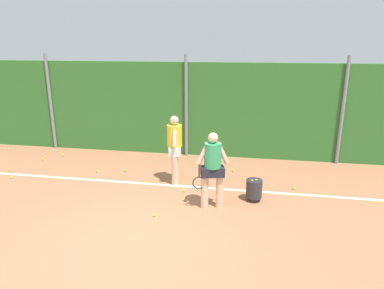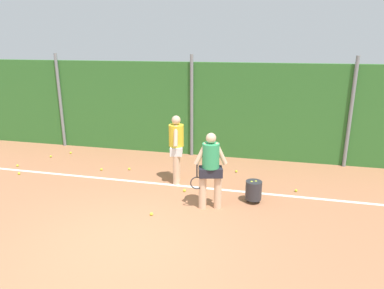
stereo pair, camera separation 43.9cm
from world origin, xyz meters
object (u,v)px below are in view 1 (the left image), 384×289
Objects in this scene: player_midcourt at (175,146)px; tennis_ball_1 at (43,159)px; tennis_ball_7 at (184,191)px; tennis_ball_10 at (97,171)px; tennis_ball_4 at (233,170)px; tennis_ball_8 at (154,215)px; tennis_ball_6 at (294,188)px; tennis_ball_3 at (12,177)px; ball_hopper at (254,189)px; tennis_ball_9 at (125,170)px; tennis_ball_5 at (9,169)px; tennis_ball_0 at (63,155)px; player_foreground_near at (212,167)px.

player_midcourt is 26.24× the size of tennis_ball_1.
tennis_ball_7 is 2.76m from tennis_ball_10.
tennis_ball_4 is 3.22m from tennis_ball_8.
player_midcourt reaches higher than tennis_ball_6.
tennis_ball_3 is 4.49m from tennis_ball_8.
tennis_ball_1 and tennis_ball_3 have the same top height.
ball_hopper is 3.75m from tennis_ball_9.
tennis_ball_1 is 5.19m from tennis_ball_8.
tennis_ball_4 and tennis_ball_6 have the same top height.
tennis_ball_5 is 5.12m from tennis_ball_8.
tennis_ball_6 is (7.74, 0.04, 0.00)m from tennis_ball_5.
tennis_ball_0 is at bearing 168.59° from tennis_ball_6.
tennis_ball_4 is at bearing 107.90° from ball_hopper.
tennis_ball_7 is (4.31, -2.01, 0.00)m from tennis_ball_0.
tennis_ball_6 is at bearing -7.19° from tennis_ball_1.
tennis_ball_3 and tennis_ball_8 have the same top height.
tennis_ball_4 is (5.38, -0.44, 0.00)m from tennis_ball_0.
player_foreground_near is at bearing -150.90° from ball_hopper.
player_foreground_near reaches higher than ball_hopper.
player_midcourt reaches higher than ball_hopper.
player_midcourt is 2.10m from tennis_ball_8.
ball_hopper is at bearing -2.10° from tennis_ball_3.
tennis_ball_6 is 1.00× the size of tennis_ball_7.
tennis_ball_1 and tennis_ball_6 have the same top height.
ball_hopper reaches higher than tennis_ball_9.
tennis_ball_5 is (-6.77, 0.76, -0.26)m from ball_hopper.
player_foreground_near is at bearing -98.17° from tennis_ball_4.
tennis_ball_8 is (-0.02, -1.88, -0.94)m from player_midcourt.
tennis_ball_3 is 1.00× the size of tennis_ball_5.
tennis_ball_3 is 0.72m from tennis_ball_5.
tennis_ball_1 is (-0.39, -0.47, 0.00)m from tennis_ball_0.
tennis_ball_9 is at bearing 160.44° from ball_hopper.
tennis_ball_6 is at bearing -101.63° from player_midcourt.
tennis_ball_5 is (-0.48, 0.53, 0.00)m from tennis_ball_3.
tennis_ball_6 is 1.00× the size of tennis_ball_8.
ball_hopper is at bearing -19.56° from tennis_ball_9.
player_foreground_near is 3.81m from tennis_ball_10.
tennis_ball_10 is at bearing -164.03° from tennis_ball_9.
ball_hopper is 7.78× the size of tennis_ball_6.
tennis_ball_1 is at bearing 164.80° from ball_hopper.
tennis_ball_10 is at bearing 136.22° from tennis_ball_8.
tennis_ball_7 is 2.16m from tennis_ball_9.
tennis_ball_0 is 1.00× the size of tennis_ball_5.
tennis_ball_10 is at bearing -39.63° from player_foreground_near.
player_midcourt is 1.15m from tennis_ball_7.
tennis_ball_1 and tennis_ball_7 have the same top height.
tennis_ball_10 is at bearing 177.40° from tennis_ball_6.
tennis_ball_0 is 0.62m from tennis_ball_1.
tennis_ball_3 is at bearing -22.81° from player_foreground_near.
tennis_ball_4 and tennis_ball_10 have the same top height.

